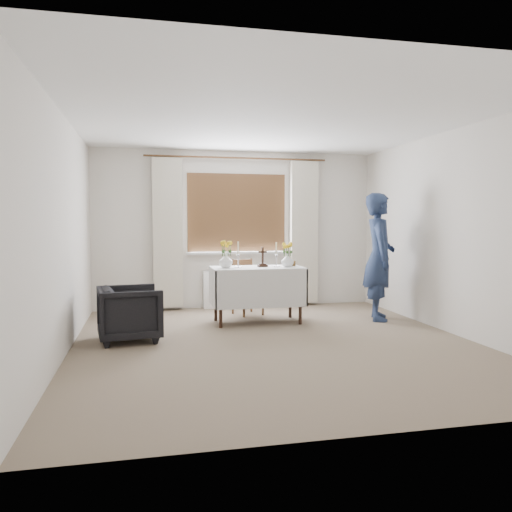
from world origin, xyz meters
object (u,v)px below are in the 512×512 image
Objects in this scene: altar_table at (257,295)px; flower_vase_left at (226,261)px; armchair at (130,313)px; person at (379,257)px; flower_vase_right at (287,260)px; wooden_chair at (248,287)px; wooden_cross at (263,257)px.

flower_vase_left is at bearing 177.92° from altar_table.
altar_table reaches higher than armchair.
person reaches higher than armchair.
altar_table is 0.63m from flower_vase_right.
altar_table is 0.61m from wooden_chair.
person is at bearing -4.69° from flower_vase_left.
wooden_chair is at bearing 90.89° from altar_table.
person is (1.72, -0.77, 0.48)m from wooden_chair.
altar_table is at bearing -2.08° from flower_vase_left.
armchair is 3.69× the size of flower_vase_left.
flower_vase_right is at bearing -4.65° from flower_vase_left.
wooden_chair is 4.64× the size of flower_vase_right.
wooden_cross is at bearing 164.79° from flower_vase_right.
flower_vase_left is (-2.14, 0.18, -0.03)m from person.
flower_vase_right is at bearing -80.39° from armchair.
wooden_cross is (-1.63, 0.20, 0.01)m from person.
armchair is 1.99m from wooden_cross.
wooden_chair is at bearing -59.47° from armchair.
person is at bearing -13.60° from wooden_cross.
wooden_cross reaches higher than flower_vase_right.
flower_vase_left is 0.84m from flower_vase_right.
armchair is 2.61× the size of wooden_cross.
altar_table is 1.81m from armchair.
person reaches higher than wooden_chair.
wooden_cross is (0.09, -0.57, 0.49)m from wooden_chair.
wooden_cross is at bearing 23.40° from altar_table.
flower_vase_left reaches higher than flower_vase_right.
wooden_chair reaches higher than armchair.
flower_vase_left reaches higher than wooden_chair.
wooden_chair is at bearing 92.60° from wooden_cross.
wooden_cross is 1.42× the size of flower_vase_left.
altar_table is 0.64m from flower_vase_left.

